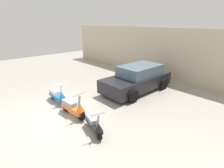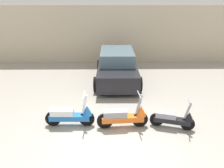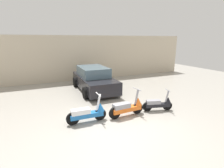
# 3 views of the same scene
# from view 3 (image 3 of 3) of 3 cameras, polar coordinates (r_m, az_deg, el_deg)

# --- Properties ---
(ground_plane) EXTENTS (28.00, 28.00, 0.00)m
(ground_plane) POSITION_cam_3_polar(r_m,az_deg,el_deg) (6.69, 3.53, -13.20)
(ground_plane) COLOR #9E998E
(wall_back) EXTENTS (19.60, 0.12, 3.38)m
(wall_back) POSITION_cam_3_polar(r_m,az_deg,el_deg) (13.62, -12.04, 8.18)
(wall_back) COLOR beige
(wall_back) RESTS_ON ground_plane
(scooter_front_left) EXTENTS (1.55, 0.56, 1.08)m
(scooter_front_left) POSITION_cam_3_polar(r_m,az_deg,el_deg) (6.80, -7.72, -9.26)
(scooter_front_left) COLOR black
(scooter_front_left) RESTS_ON ground_plane
(scooter_front_right) EXTENTS (1.60, 0.58, 1.12)m
(scooter_front_right) POSITION_cam_3_polar(r_m,az_deg,el_deg) (7.29, 5.24, -7.43)
(scooter_front_right) COLOR black
(scooter_front_right) RESTS_ON ground_plane
(scooter_front_center) EXTENTS (1.33, 0.63, 0.95)m
(scooter_front_center) POSITION_cam_3_polar(r_m,az_deg,el_deg) (8.06, 15.04, -6.15)
(scooter_front_center) COLOR black
(scooter_front_center) RESTS_ON ground_plane
(car_rear_left) EXTENTS (2.09, 4.26, 1.44)m
(car_rear_left) POSITION_cam_3_polar(r_m,az_deg,el_deg) (10.86, -5.91, 1.52)
(car_rear_left) COLOR black
(car_rear_left) RESTS_ON ground_plane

